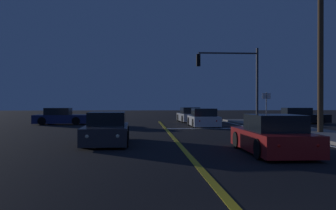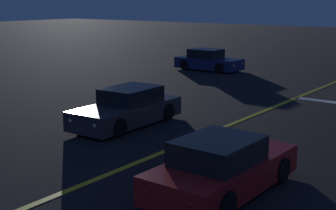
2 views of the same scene
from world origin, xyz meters
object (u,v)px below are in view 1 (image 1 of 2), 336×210
at_px(car_parked_curb_navy, 61,117).
at_px(traffic_signal_near_right, 235,73).
at_px(car_far_approaching_black, 299,117).
at_px(street_sign_corner, 266,104).
at_px(car_lead_oncoming_silver, 190,116).
at_px(car_mid_block_red, 272,136).
at_px(car_distant_tail_charcoal, 107,130).
at_px(car_following_oncoming_white, 203,119).
at_px(utility_pole_right, 321,32).

xyz_separation_m(car_parked_curb_navy, traffic_signal_near_right, (13.56, -3.02, 3.38)).
distance_m(car_parked_curb_navy, car_far_approaching_black, 19.77).
bearing_deg(car_far_approaching_black, street_sign_corner, -38.21).
relative_size(car_lead_oncoming_silver, street_sign_corner, 1.84).
bearing_deg(car_far_approaching_black, car_lead_oncoming_silver, -107.73).
height_order(car_mid_block_red, car_distant_tail_charcoal, same).
xyz_separation_m(car_following_oncoming_white, car_parked_curb_navy, (-11.08, 3.47, -0.00)).
relative_size(car_lead_oncoming_silver, car_distant_tail_charcoal, 0.99).
distance_m(car_lead_oncoming_silver, car_far_approaching_black, 9.45).
bearing_deg(car_mid_block_red, car_following_oncoming_white, 91.02).
height_order(car_distant_tail_charcoal, car_far_approaching_black, same).
bearing_deg(street_sign_corner, car_parked_curb_navy, 158.74).
height_order(car_parked_curb_navy, car_mid_block_red, same).
bearing_deg(car_parked_curb_navy, car_mid_block_red, 32.90).
relative_size(car_following_oncoming_white, car_lead_oncoming_silver, 0.92).
bearing_deg(car_lead_oncoming_silver, car_parked_curb_navy, -166.95).
distance_m(car_distant_tail_charcoal, car_far_approaching_black, 19.84).
height_order(car_far_approaching_black, utility_pole_right, utility_pole_right).
bearing_deg(car_distant_tail_charcoal, car_lead_oncoming_silver, -110.96).
relative_size(car_lead_oncoming_silver, traffic_signal_near_right, 0.77).
distance_m(car_lead_oncoming_silver, street_sign_corner, 9.79).
relative_size(car_lead_oncoming_silver, car_far_approaching_black, 0.97).
bearing_deg(car_parked_curb_navy, utility_pole_right, 57.57).
bearing_deg(car_parked_curb_navy, car_following_oncoming_white, 72.48).
xyz_separation_m(car_mid_block_red, traffic_signal_near_right, (2.45, 14.06, 3.38)).
xyz_separation_m(car_distant_tail_charcoal, car_far_approaching_black, (14.66, 13.37, 0.00)).
bearing_deg(utility_pole_right, street_sign_corner, 107.22).
bearing_deg(car_mid_block_red, car_far_approaching_black, 63.65).
bearing_deg(car_far_approaching_black, utility_pole_right, -16.01).
relative_size(car_distant_tail_charcoal, utility_pole_right, 0.42).
xyz_separation_m(car_lead_oncoming_silver, car_distant_tail_charcoal, (-5.81, -16.67, 0.00)).
distance_m(car_lead_oncoming_silver, car_distant_tail_charcoal, 17.66).
distance_m(car_parked_curb_navy, utility_pole_right, 19.99).
height_order(car_lead_oncoming_silver, utility_pole_right, utility_pole_right).
bearing_deg(utility_pole_right, traffic_signal_near_right, 110.89).
relative_size(car_parked_curb_navy, traffic_signal_near_right, 0.73).
distance_m(car_parked_curb_navy, traffic_signal_near_right, 14.30).
distance_m(car_lead_oncoming_silver, traffic_signal_near_right, 7.42).
relative_size(car_parked_curb_navy, utility_pole_right, 0.40).
distance_m(car_following_oncoming_white, utility_pole_right, 10.02).
bearing_deg(utility_pole_right, car_mid_block_red, -127.87).
distance_m(car_following_oncoming_white, car_mid_block_red, 13.61).
distance_m(car_lead_oncoming_silver, car_mid_block_red, 20.12).
height_order(car_mid_block_red, car_far_approaching_black, same).
height_order(car_following_oncoming_white, car_far_approaching_black, same).
bearing_deg(traffic_signal_near_right, car_mid_block_red, 80.10).
bearing_deg(car_parked_curb_navy, car_lead_oncoming_silver, 105.39).
distance_m(car_parked_curb_navy, street_sign_corner, 16.08).
height_order(car_parked_curb_navy, car_distant_tail_charcoal, same).
xyz_separation_m(car_lead_oncoming_silver, utility_pole_right, (5.44, -13.37, 5.04)).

